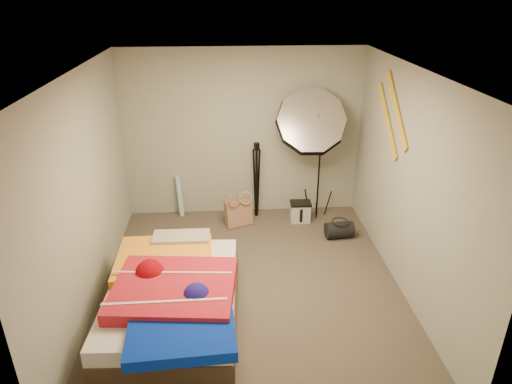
{
  "coord_description": "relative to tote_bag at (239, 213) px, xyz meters",
  "views": [
    {
      "loc": [
        -0.25,
        -4.46,
        3.28
      ],
      "look_at": [
        0.1,
        0.6,
        0.95
      ],
      "focal_mm": 32.0,
      "sensor_mm": 36.0,
      "label": 1
    }
  ],
  "objects": [
    {
      "name": "camera_case",
      "position": [
        0.93,
        0.06,
        -0.06
      ],
      "size": [
        0.29,
        0.21,
        0.29
      ],
      "primitive_type": "cube",
      "rotation": [
        0.0,
        0.0,
        -0.02
      ],
      "color": "beige",
      "rests_on": "floor"
    },
    {
      "name": "photo_umbrella",
      "position": [
        1.04,
        0.15,
        1.3
      ],
      "size": [
        1.25,
        0.96,
        2.09
      ],
      "color": "black",
      "rests_on": "floor"
    },
    {
      "name": "wall_front",
      "position": [
        0.09,
        -3.51,
        1.05
      ],
      "size": [
        3.5,
        0.0,
        3.5
      ],
      "primitive_type": "plane",
      "rotation": [
        -1.57,
        0.0,
        0.0
      ],
      "color": "#9C9F91",
      "rests_on": "floor"
    },
    {
      "name": "wrapping_roll",
      "position": [
        -0.89,
        0.39,
        0.11
      ],
      "size": [
        0.13,
        0.19,
        0.63
      ],
      "primitive_type": "cylinder",
      "rotation": [
        -0.17,
        0.0,
        0.38
      ],
      "color": "#5C9CD0",
      "rests_on": "floor"
    },
    {
      "name": "ceiling",
      "position": [
        0.09,
        -1.51,
        2.3
      ],
      "size": [
        4.0,
        4.0,
        0.0
      ],
      "primitive_type": "plane",
      "rotation": [
        3.14,
        0.0,
        0.0
      ],
      "color": "silver",
      "rests_on": "wall_back"
    },
    {
      "name": "wall_stripe_upper",
      "position": [
        1.82,
        -0.91,
        1.75
      ],
      "size": [
        0.02,
        0.91,
        0.78
      ],
      "primitive_type": "cube",
      "rotation": [
        0.7,
        0.0,
        0.0
      ],
      "color": "gold",
      "rests_on": "wall_right"
    },
    {
      "name": "wall_back",
      "position": [
        0.09,
        0.49,
        1.05
      ],
      "size": [
        3.5,
        0.0,
        3.5
      ],
      "primitive_type": "plane",
      "rotation": [
        1.57,
        0.0,
        0.0
      ],
      "color": "#9C9F91",
      "rests_on": "floor"
    },
    {
      "name": "duffel_bag",
      "position": [
        1.4,
        -0.46,
        -0.08
      ],
      "size": [
        0.4,
        0.27,
        0.23
      ],
      "primitive_type": "cylinder",
      "rotation": [
        0.0,
        1.57,
        0.09
      ],
      "color": "black",
      "rests_on": "floor"
    },
    {
      "name": "wall_stripe_lower",
      "position": [
        1.82,
        -0.66,
        1.55
      ],
      "size": [
        0.02,
        0.91,
        0.78
      ],
      "primitive_type": "cube",
      "rotation": [
        0.7,
        0.0,
        0.0
      ],
      "color": "gold",
      "rests_on": "wall_right"
    },
    {
      "name": "tote_bag",
      "position": [
        0.0,
        0.0,
        0.0
      ],
      "size": [
        0.43,
        0.31,
        0.41
      ],
      "primitive_type": "cube",
      "rotation": [
        -0.14,
        0.0,
        0.37
      ],
      "color": "#A77D62",
      "rests_on": "floor"
    },
    {
      "name": "wall_right",
      "position": [
        1.84,
        -1.51,
        1.05
      ],
      "size": [
        0.0,
        4.0,
        4.0
      ],
      "primitive_type": "plane",
      "rotation": [
        1.57,
        0.0,
        -1.57
      ],
      "color": "#9C9F91",
      "rests_on": "floor"
    },
    {
      "name": "bed",
      "position": [
        -0.75,
        -2.04,
        0.08
      ],
      "size": [
        1.42,
        2.11,
        0.56
      ],
      "color": "#4A3627",
      "rests_on": "floor"
    },
    {
      "name": "wall_left",
      "position": [
        -1.66,
        -1.51,
        1.05
      ],
      "size": [
        0.0,
        4.0,
        4.0
      ],
      "primitive_type": "plane",
      "rotation": [
        1.57,
        0.0,
        1.57
      ],
      "color": "#9C9F91",
      "rests_on": "floor"
    },
    {
      "name": "camera_tripod",
      "position": [
        0.29,
        0.29,
        0.48
      ],
      "size": [
        0.09,
        0.09,
        1.18
      ],
      "color": "black",
      "rests_on": "floor"
    },
    {
      "name": "floor",
      "position": [
        0.09,
        -1.51,
        -0.2
      ],
      "size": [
        4.0,
        4.0,
        0.0
      ],
      "primitive_type": "plane",
      "color": "brown",
      "rests_on": "ground"
    }
  ]
}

